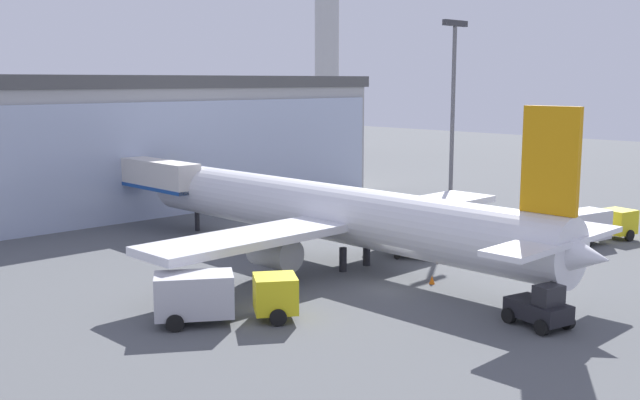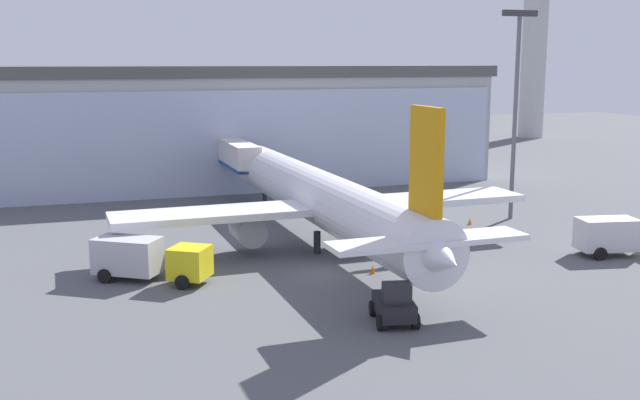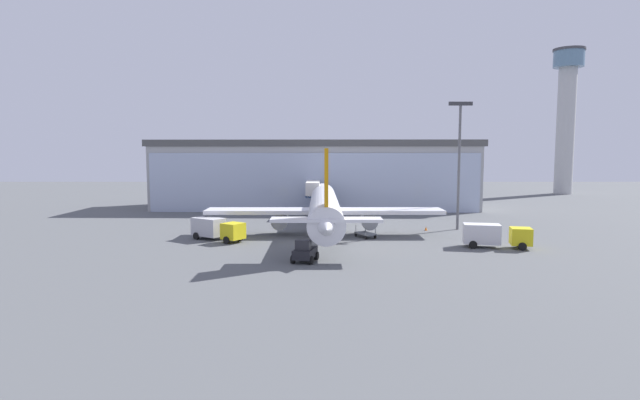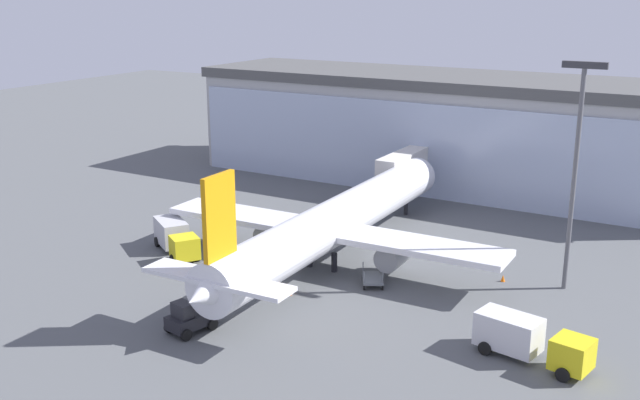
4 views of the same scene
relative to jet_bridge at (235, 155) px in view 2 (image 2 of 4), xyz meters
name	(u,v)px [view 2 (image 2 of 4)]	position (x,y,z in m)	size (l,w,h in m)	color
ground	(337,272)	(0.23, -27.61, -4.42)	(240.00, 240.00, 0.00)	#545659
terminal_building	(215,125)	(0.23, 10.50, 2.04)	(61.48, 17.19, 12.92)	#A4A4A4
jet_bridge	(235,155)	(0.00, 0.00, 0.00)	(2.39, 12.57, 5.80)	silver
control_tower	(536,16)	(63.42, 41.61, 16.69)	(7.61, 7.61, 36.39)	#B5B5B5
apron_light_mast	(516,96)	(20.32, -17.00, 6.08)	(3.20, 0.40, 17.57)	#59595E
airplane	(322,199)	(1.73, -20.45, -0.94)	(30.60, 39.83, 11.15)	silver
catering_truck	(147,258)	(-11.55, -25.48, -2.96)	(7.27, 5.94, 2.65)	yellow
fuel_truck	(625,235)	(20.81, -30.25, -2.96)	(7.59, 3.68, 2.65)	yellow
baggage_cart	(404,243)	(6.89, -23.65, -3.92)	(2.75, 3.22, 1.50)	slate
pushback_tug	(394,305)	(-0.37, -37.45, -3.45)	(2.80, 3.53, 2.30)	black
safety_cone_nose	(373,269)	(2.26, -28.66, -4.15)	(0.36, 0.36, 0.55)	orange
safety_cone_wingtip	(470,221)	(15.74, -17.95, -4.15)	(0.36, 0.36, 0.55)	orange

